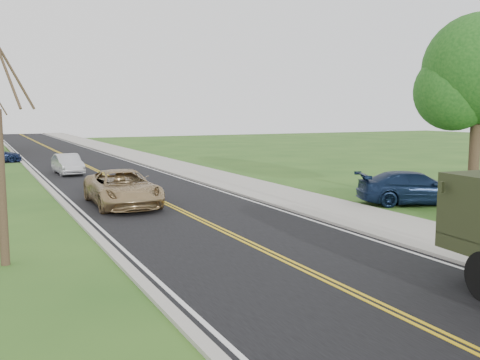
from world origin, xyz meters
TOP-DOWN VIEW (x-y plane):
  - road at (0.00, 40.00)m, footprint 8.00×120.00m
  - curb_right at (4.15, 40.00)m, footprint 0.30×120.00m
  - sidewalk_right at (5.90, 40.00)m, footprint 3.20×120.00m
  - curb_left at (-4.15, 40.00)m, footprint 0.30×120.00m
  - leafy_tree at (11.00, 10.01)m, footprint 4.83×4.50m
  - bare_tree_a at (-7.00, 10.00)m, footprint 1.93×2.26m
  - suv_champagne at (-1.85, 17.62)m, footprint 2.74×5.71m
  - sedan_silver at (-2.13, 30.94)m, footprint 1.61×4.12m
  - pickup_navy at (9.94, 12.20)m, footprint 5.46×3.93m

SIDE VIEW (x-z plane):
  - road at x=0.00m, z-range 0.00..0.01m
  - sidewalk_right at x=5.90m, z-range 0.00..0.10m
  - curb_left at x=-4.15m, z-range 0.00..0.10m
  - curb_right at x=4.15m, z-range 0.00..0.12m
  - sedan_silver at x=-2.13m, z-range 0.00..1.34m
  - pickup_navy at x=9.94m, z-range 0.00..1.47m
  - suv_champagne at x=-1.85m, z-range 0.00..1.57m
  - bare_tree_a at x=-7.00m, z-range -0.41..5.66m
  - leafy_tree at x=11.00m, z-range 1.44..9.54m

